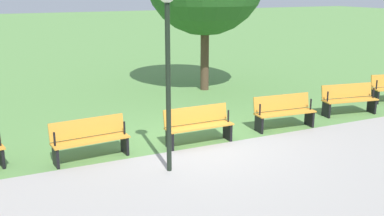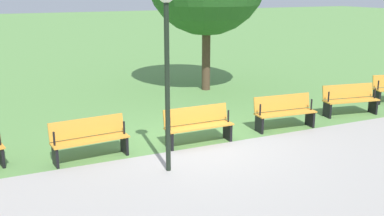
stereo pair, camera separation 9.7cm
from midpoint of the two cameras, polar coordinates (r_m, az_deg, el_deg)
ground_plane at (r=11.07m, az=0.68°, el=-4.50°), size 120.00×120.00×0.00m
path_paving at (r=8.75m, az=9.33°, el=-10.16°), size 30.10×5.47×0.01m
bench_1 at (r=14.25m, az=18.72°, el=1.09°), size 1.72×0.73×0.89m
bench_2 at (r=12.38m, az=11.13°, el=-0.41°), size 1.70×0.61×0.89m
bench_3 at (r=10.98m, az=0.53°, el=-2.09°), size 1.67×0.47×0.89m
bench_4 at (r=10.26m, az=-12.84°, el=-3.71°), size 1.70×0.61×0.89m
lamp_post at (r=8.89m, az=-3.36°, el=7.90°), size 0.32×0.32×3.69m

